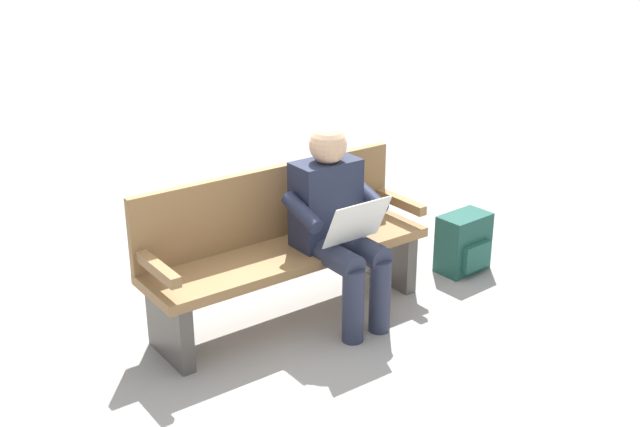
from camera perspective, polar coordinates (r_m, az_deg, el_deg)
name	(u,v)px	position (r m, az deg, el deg)	size (l,w,h in m)	color
ground_plane	(291,316)	(4.85, -2.16, -7.48)	(40.00, 40.00, 0.00)	gray
bench_near	(283,244)	(4.70, -2.72, -2.24)	(1.80, 0.49, 0.90)	olive
person_seated	(337,221)	(4.59, 1.25, -0.56)	(0.57, 0.58, 1.18)	#1E2338
backpack	(464,243)	(5.44, 10.44, -2.15)	(0.37, 0.27, 0.41)	#1E4C42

